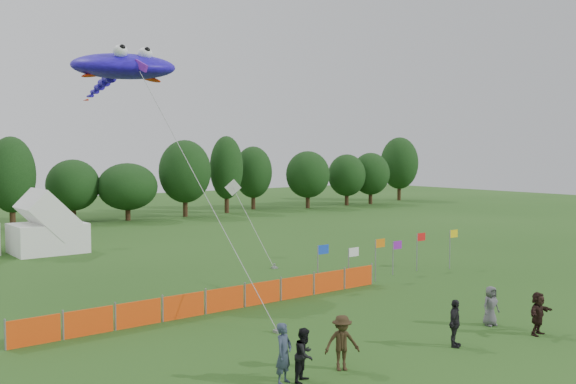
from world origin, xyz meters
TOP-DOWN VIEW (x-y plane):
  - ground at (0.00, 0.00)m, footprint 160.00×160.00m
  - treeline at (1.61, 44.93)m, footprint 104.57×8.78m
  - tent_right at (-2.61, 29.05)m, footprint 4.64×3.71m
  - barrier_fence at (-1.60, 8.39)m, footprint 17.90×0.06m
  - flag_row at (9.17, 8.92)m, footprint 10.73×0.82m
  - spectator_a at (-4.87, -0.05)m, footprint 0.78×0.66m
  - spectator_b at (-4.26, -0.28)m, footprint 0.98×0.91m
  - spectator_c at (-2.72, -0.25)m, footprint 1.30×1.08m
  - spectator_d at (2.05, -0.92)m, footprint 1.07×0.81m
  - spectator_e at (5.44, -0.05)m, footprint 0.84×0.61m
  - spectator_f at (5.72, -1.92)m, footprint 1.55×0.65m
  - stingray_kite at (-2.60, 16.54)m, footprint 6.26×18.92m
  - small_kite_white at (6.91, 19.55)m, footprint 2.00×6.67m

SIDE VIEW (x-z plane):
  - ground at x=0.00m, z-range 0.00..0.00m
  - barrier_fence at x=-1.60m, z-range 0.00..1.00m
  - spectator_e at x=5.44m, z-range 0.00..1.57m
  - spectator_b at x=-4.26m, z-range 0.00..1.62m
  - spectator_f at x=5.72m, z-range 0.00..1.63m
  - spectator_d at x=2.05m, z-range 0.00..1.68m
  - spectator_c at x=-2.72m, z-range 0.00..1.75m
  - spectator_a at x=-4.87m, z-range 0.00..1.82m
  - flag_row at x=9.17m, z-range 0.31..2.58m
  - tent_right at x=-2.61m, z-range 0.02..3.29m
  - small_kite_white at x=6.91m, z-range 0.67..5.68m
  - treeline at x=1.61m, z-range 0.00..8.36m
  - stingray_kite at x=-2.60m, z-range 5.08..17.19m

